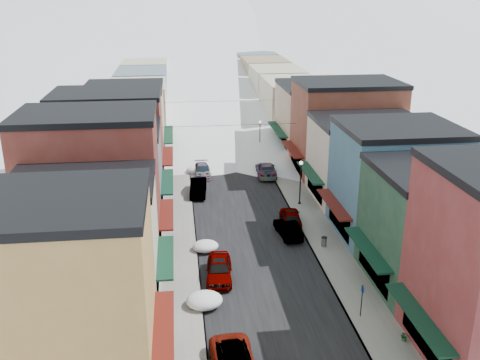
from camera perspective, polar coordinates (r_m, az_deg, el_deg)
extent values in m
cube|color=black|center=(85.98, -2.41, 5.00)|extent=(10.00, 160.00, 0.01)
cube|color=gray|center=(85.73, -6.83, 4.88)|extent=(3.20, 160.00, 0.15)
cube|color=gray|center=(86.70, 1.96, 5.17)|extent=(3.20, 160.00, 0.15)
cube|color=slate|center=(85.74, -5.79, 4.92)|extent=(0.10, 160.00, 0.15)
cube|color=slate|center=(86.48, 0.94, 5.15)|extent=(0.10, 160.00, 0.15)
cube|color=tan|center=(32.20, -18.57, -11.75)|extent=(10.00, 8.50, 11.00)
cube|color=black|center=(29.72, -19.76, -2.20)|extent=(10.20, 8.70, 0.50)
cube|color=#59150F|center=(32.73, -8.15, -15.05)|extent=(1.20, 7.22, 0.15)
cube|color=beige|center=(40.01, -16.15, -6.69)|extent=(10.00, 8.00, 9.00)
cube|color=black|center=(38.21, -16.81, -0.28)|extent=(10.20, 8.20, 0.50)
cube|color=#0E3322|center=(40.02, -7.97, -8.13)|extent=(1.20, 6.80, 0.15)
cube|color=maroon|center=(46.80, -15.50, -0.73)|extent=(11.00, 8.00, 12.00)
cube|color=black|center=(45.08, -16.21, 6.73)|extent=(11.20, 8.20, 0.50)
cube|color=#59150F|center=(47.25, -7.85, -3.63)|extent=(1.20, 6.80, 0.15)
cube|color=slate|center=(55.24, -13.63, 0.63)|extent=(10.00, 9.00, 8.50)
cube|color=black|center=(53.99, -14.01, 5.15)|extent=(10.20, 9.20, 0.50)
cube|color=#0E3322|center=(55.17, -7.77, -0.16)|extent=(1.20, 7.65, 0.15)
cube|color=maroon|center=(63.63, -13.75, 4.07)|extent=(12.00, 9.00, 10.50)
cube|color=black|center=(62.43, -14.15, 8.93)|extent=(12.20, 9.20, 0.50)
cube|color=#59150F|center=(63.72, -7.70, 2.56)|extent=(1.20, 7.65, 0.15)
cube|color=tan|center=(73.28, -12.10, 5.81)|extent=(10.00, 11.00, 9.50)
cube|color=black|center=(72.28, -12.38, 9.66)|extent=(10.20, 11.20, 0.50)
cube|color=#0E3322|center=(73.34, -7.64, 4.84)|extent=(1.20, 9.35, 0.15)
cube|color=#0E3322|center=(34.79, 18.51, -13.68)|extent=(1.20, 7.65, 0.15)
cube|color=#1F412E|center=(43.58, 20.52, -4.97)|extent=(10.00, 9.00, 9.00)
cube|color=black|center=(41.93, 21.28, 0.96)|extent=(10.20, 9.20, 0.50)
cube|color=#0E3322|center=(41.94, 13.42, -7.15)|extent=(1.20, 7.65, 0.15)
cube|color=#396481|center=(50.92, 16.13, -0.34)|extent=(10.00, 9.00, 10.00)
cube|color=black|center=(49.44, 16.70, 5.39)|extent=(10.20, 9.20, 0.50)
cube|color=#59150F|center=(49.69, 9.96, -2.56)|extent=(1.20, 7.65, 0.15)
cube|color=beige|center=(59.25, 13.25, 1.95)|extent=(11.00, 9.00, 8.50)
cube|color=black|center=(58.08, 13.60, 6.19)|extent=(11.20, 9.20, 0.50)
cube|color=#0E3322|center=(57.80, 7.47, 0.78)|extent=(1.20, 7.65, 0.15)
cube|color=maroon|center=(67.25, 11.19, 5.31)|extent=(12.00, 9.00, 11.00)
cube|color=black|center=(66.10, 11.52, 10.14)|extent=(12.20, 9.20, 0.50)
cube|color=#59150F|center=(66.14, 5.60, 3.29)|extent=(1.20, 7.65, 0.15)
cube|color=tan|center=(76.52, 8.18, 6.44)|extent=(10.00, 11.00, 9.00)
cube|color=black|center=(75.59, 8.35, 9.94)|extent=(10.20, 11.20, 0.50)
cube|color=#0E3322|center=(75.59, 4.00, 5.41)|extent=(1.20, 9.35, 0.15)
cube|color=gray|center=(87.00, -10.86, 7.54)|extent=(9.00, 13.00, 8.00)
cube|color=gray|center=(88.80, 5.59, 8.04)|extent=(9.00, 13.00, 8.00)
cube|color=gray|center=(100.72, -10.38, 9.19)|extent=(9.00, 13.00, 8.00)
cube|color=gray|center=(102.27, 3.93, 9.62)|extent=(9.00, 13.00, 8.00)
cube|color=gray|center=(114.50, -10.02, 10.45)|extent=(9.00, 13.00, 8.00)
cube|color=gray|center=(115.87, 2.64, 10.83)|extent=(9.00, 13.00, 8.00)
cube|color=gray|center=(128.33, -9.73, 11.43)|extent=(9.00, 13.00, 8.00)
cube|color=gray|center=(129.56, 1.61, 11.77)|extent=(9.00, 13.00, 8.00)
cube|color=silver|center=(248.53, -5.58, 15.93)|extent=(360.00, 40.00, 12.00)
cone|color=white|center=(302.81, 8.17, 18.19)|extent=(320.00, 320.00, 30.00)
cone|color=white|center=(359.31, 23.61, 16.71)|extent=(280.00, 280.00, 26.00)
cylinder|color=black|center=(65.15, -1.08, 5.86)|extent=(16.40, 0.04, 0.04)
cylinder|color=black|center=(79.73, -2.18, 8.40)|extent=(16.40, 0.04, 0.04)
imported|color=#A0A3A8|center=(42.93, -2.24, -9.46)|extent=(2.42, 5.14, 1.70)
imported|color=black|center=(59.98, -4.48, -0.82)|extent=(2.12, 5.07, 1.63)
imported|color=gray|center=(66.08, -4.04, 1.03)|extent=(2.05, 4.81, 1.38)
imported|color=black|center=(50.08, 5.13, -5.20)|extent=(2.07, 4.71, 1.50)
imported|color=#93969B|center=(52.49, 5.43, -3.92)|extent=(2.44, 4.97, 1.63)
imported|color=black|center=(65.90, 2.79, 1.14)|extent=(2.69, 5.86, 1.66)
imported|color=#989A9F|center=(86.14, -3.48, 5.55)|extent=(2.04, 4.74, 1.60)
imported|color=#B8B8BA|center=(92.39, -1.95, 6.58)|extent=(3.57, 6.43, 1.70)
cylinder|color=black|center=(38.87, 12.85, -12.45)|extent=(0.07, 0.07, 2.48)
cube|color=navy|center=(38.41, 12.95, -11.31)|extent=(0.11, 0.33, 0.45)
cylinder|color=#5D6062|center=(48.41, 8.95, -6.54)|extent=(0.48, 0.48, 0.83)
cylinder|color=black|center=(48.22, 8.98, -6.07)|extent=(0.52, 0.52, 0.06)
cylinder|color=black|center=(57.52, 6.36, -2.45)|extent=(0.33, 0.33, 0.11)
cylinder|color=black|center=(56.76, 6.44, -0.44)|extent=(0.13, 0.13, 4.40)
sphere|color=white|center=(55.99, 6.54, 1.83)|extent=(0.40, 0.40, 0.40)
cylinder|color=black|center=(76.40, 2.12, 3.27)|extent=(0.29, 0.29, 0.10)
cylinder|color=black|center=(75.88, 2.14, 4.65)|extent=(0.12, 0.12, 3.93)
sphere|color=white|center=(75.36, 2.16, 6.20)|extent=(0.35, 0.35, 0.35)
imported|color=#2C622E|center=(37.74, 17.14, -15.65)|extent=(0.67, 0.62, 0.62)
ellipsoid|color=white|center=(39.63, -3.82, -12.69)|extent=(2.64, 2.24, 1.12)
ellipsoid|color=white|center=(40.80, -3.62, -12.10)|extent=(1.13, 1.02, 0.56)
ellipsoid|color=white|center=(47.35, -3.69, -7.06)|extent=(2.27, 1.92, 0.96)
ellipsoid|color=white|center=(48.54, -3.53, -6.66)|extent=(0.97, 0.87, 0.49)
ellipsoid|color=white|center=(66.94, -4.76, 1.08)|extent=(2.30, 1.94, 0.97)
ellipsoid|color=white|center=(68.16, -4.62, 1.21)|extent=(0.98, 0.88, 0.49)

